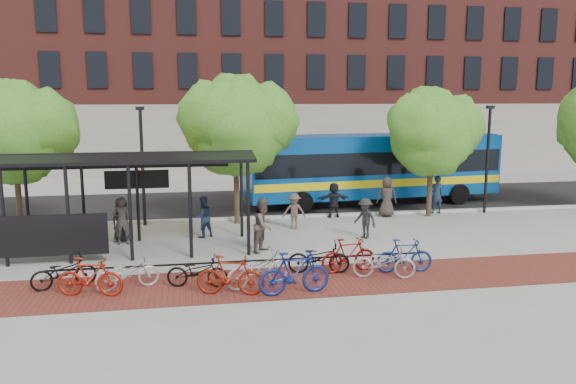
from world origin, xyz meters
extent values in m
plane|color=#9E9E99|center=(0.00, 0.00, 0.00)|extent=(160.00, 160.00, 0.00)
cube|color=black|center=(0.00, 8.00, 0.01)|extent=(160.00, 8.00, 0.01)
cube|color=#B7B7B2|center=(0.00, 4.00, 0.06)|extent=(160.00, 0.25, 0.12)
cube|color=maroon|center=(-2.00, -5.00, 0.00)|extent=(24.00, 3.00, 0.01)
cube|color=black|center=(-3.30, -4.10, 0.00)|extent=(12.00, 0.05, 0.95)
cube|color=maroon|center=(10.00, 26.00, 10.00)|extent=(55.00, 14.00, 20.00)
cube|color=#7A664C|center=(-16.00, 40.00, 15.00)|extent=(22.00, 22.00, 30.00)
cylinder|color=black|center=(-11.00, -1.85, 1.65)|extent=(0.12, 0.12, 3.30)
cylinder|color=black|center=(-11.00, 0.85, 1.65)|extent=(0.12, 0.12, 3.30)
cylinder|color=black|center=(-9.00, -1.85, 1.65)|extent=(0.12, 0.12, 3.30)
cylinder|color=black|center=(-9.00, 0.85, 1.65)|extent=(0.12, 0.12, 3.30)
cylinder|color=black|center=(-7.00, -1.85, 1.65)|extent=(0.12, 0.12, 3.30)
cylinder|color=black|center=(-7.00, 0.85, 1.65)|extent=(0.12, 0.12, 3.30)
cylinder|color=black|center=(-5.00, -1.85, 1.65)|extent=(0.12, 0.12, 3.30)
cylinder|color=black|center=(-5.00, 0.85, 1.65)|extent=(0.12, 0.12, 3.30)
cylinder|color=black|center=(-3.00, -1.85, 1.65)|extent=(0.12, 0.12, 3.30)
cylinder|color=black|center=(-3.00, 0.85, 1.65)|extent=(0.12, 0.12, 3.30)
cube|color=black|center=(-10.00, -1.90, 1.00)|extent=(4.50, 0.08, 1.40)
cube|color=black|center=(-8.00, -1.20, 3.45)|extent=(10.60, 1.65, 0.29)
cube|color=black|center=(-8.00, 0.20, 3.45)|extent=(10.60, 1.65, 0.29)
cube|color=black|center=(-8.00, 0.90, 3.05)|extent=(9.00, 0.10, 0.40)
cube|color=black|center=(-7.00, 0.95, 2.40)|extent=(2.40, 0.12, 0.70)
cube|color=#FF7200|center=(-7.00, 1.03, 2.40)|extent=(2.20, 0.02, 0.55)
cylinder|color=#382619|center=(-12.00, 3.30, 1.19)|extent=(0.24, 0.24, 2.38)
sphere|color=#3B7D21|center=(-12.00, 3.30, 3.98)|extent=(4.00, 4.00, 4.00)
sphere|color=#3B7D21|center=(-11.00, 3.50, 4.28)|extent=(3.20, 3.20, 3.20)
sphere|color=#3B7D21|center=(-11.90, 3.70, 4.78)|extent=(2.80, 2.80, 2.80)
cylinder|color=#382619|center=(-3.00, 3.30, 1.26)|extent=(0.24, 0.24, 2.52)
sphere|color=#3B7D21|center=(-3.00, 3.30, 4.20)|extent=(4.20, 4.20, 4.20)
sphere|color=#3B7D21|center=(-1.95, 3.50, 4.50)|extent=(3.36, 3.36, 3.36)
sphere|color=#3B7D21|center=(-3.84, 3.00, 4.60)|extent=(3.15, 3.15, 3.15)
sphere|color=#3B7D21|center=(-2.90, 3.70, 5.00)|extent=(2.94, 2.94, 2.94)
cylinder|color=#382619|center=(6.00, 3.30, 1.14)|extent=(0.24, 0.24, 2.27)
sphere|color=#3B7D21|center=(6.00, 3.30, 3.79)|extent=(3.80, 3.80, 3.80)
sphere|color=#3B7D21|center=(6.95, 3.50, 4.09)|extent=(3.04, 3.04, 3.04)
sphere|color=#3B7D21|center=(5.24, 3.00, 4.20)|extent=(2.85, 2.85, 2.85)
sphere|color=#3B7D21|center=(6.10, 3.70, 4.59)|extent=(2.66, 2.66, 2.66)
cylinder|color=black|center=(-7.00, 3.60, 2.50)|extent=(0.14, 0.14, 5.00)
cube|color=black|center=(-7.00, 3.60, 5.05)|extent=(0.35, 0.20, 0.15)
cylinder|color=black|center=(9.00, 3.60, 2.50)|extent=(0.14, 0.14, 5.00)
cube|color=black|center=(9.00, 3.60, 5.05)|extent=(0.35, 0.20, 0.15)
cube|color=#07428F|center=(4.34, 6.74, 2.03)|extent=(13.57, 4.24, 3.06)
cube|color=black|center=(4.34, 6.74, 2.28)|extent=(13.31, 4.25, 1.11)
cube|color=yellow|center=(4.34, 6.74, 1.28)|extent=(13.44, 4.28, 0.39)
cube|color=#07428F|center=(4.34, 6.74, 3.50)|extent=(13.27, 3.93, 0.20)
cylinder|color=black|center=(0.24, 4.87, 0.53)|extent=(1.09, 0.42, 1.07)
cylinder|color=black|center=(-0.06, 7.75, 0.53)|extent=(1.09, 0.42, 1.07)
cylinder|color=black|center=(8.73, 5.74, 0.53)|extent=(1.09, 0.42, 1.07)
cylinder|color=black|center=(8.43, 8.62, 0.53)|extent=(1.09, 0.42, 1.07)
imported|color=black|center=(-8.68, -4.40, 0.48)|extent=(1.95, 1.22, 0.97)
imported|color=#9C200E|center=(-7.80, -5.27, 0.57)|extent=(1.95, 0.91, 1.13)
imported|color=#B8B9BB|center=(-6.84, -4.81, 0.49)|extent=(1.96, 1.19, 0.97)
imported|color=black|center=(-4.83, -4.99, 0.47)|extent=(1.89, 0.97, 0.95)
imported|color=maroon|center=(-3.92, -5.83, 0.58)|extent=(2.00, 1.00, 1.16)
imported|color=#A7A7AA|center=(-3.07, -5.23, 0.55)|extent=(2.19, 1.49, 1.09)
imported|color=navy|center=(-2.13, -6.07, 0.63)|extent=(2.14, 0.84, 1.25)
imported|color=black|center=(-1.02, -4.30, 0.51)|extent=(2.04, 1.01, 1.03)
imported|color=maroon|center=(-0.07, -4.36, 0.56)|extent=(1.92, 0.83, 1.12)
imported|color=#A0A0A2|center=(0.86, -5.11, 0.50)|extent=(2.03, 1.14, 1.01)
imported|color=navy|center=(1.68, -4.68, 0.55)|extent=(1.86, 0.62, 1.10)
imported|color=black|center=(-7.64, 0.92, 0.85)|extent=(0.99, 0.94, 1.70)
imported|color=#3B342F|center=(-7.56, 0.40, 0.91)|extent=(0.68, 0.46, 1.82)
imported|color=#212F4D|center=(-4.53, 1.00, 0.82)|extent=(0.99, 0.91, 1.65)
imported|color=#51433C|center=(-0.71, 1.75, 0.77)|extent=(1.10, 0.79, 1.53)
imported|color=black|center=(1.53, 3.80, 0.81)|extent=(1.53, 0.55, 1.63)
imported|color=#362E2B|center=(4.01, 3.52, 0.94)|extent=(1.04, 0.81, 1.89)
imported|color=#1B283F|center=(6.59, 3.80, 0.91)|extent=(0.69, 0.47, 1.82)
imported|color=brown|center=(-2.41, -1.50, 0.98)|extent=(1.17, 1.21, 1.97)
imported|color=#242424|center=(1.77, -0.25, 0.80)|extent=(1.06, 1.19, 1.60)
camera|label=1|loc=(-4.88, -21.03, 5.54)|focal=35.00mm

